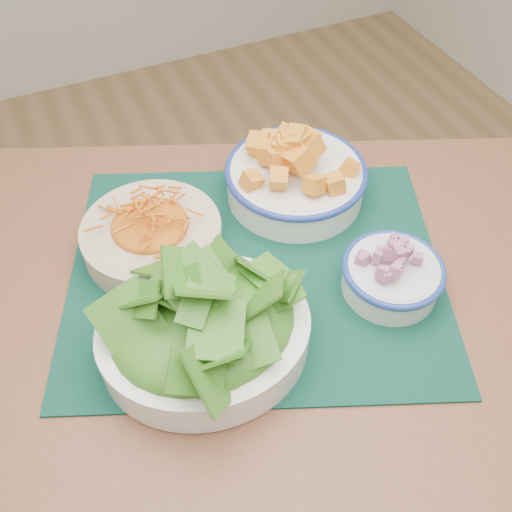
{
  "coord_description": "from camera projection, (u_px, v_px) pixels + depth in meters",
  "views": [
    {
      "loc": [
        -0.11,
        -0.39,
        1.42
      ],
      "look_at": [
        0.11,
        0.11,
        0.78
      ],
      "focal_mm": 40.0,
      "sensor_mm": 36.0,
      "label": 1
    }
  ],
  "objects": [
    {
      "name": "squash_bowl",
      "position": [
        296.0,
        172.0,
        0.94
      ],
      "size": [
        0.27,
        0.27,
        0.11
      ],
      "rotation": [
        0.0,
        0.0,
        -0.17
      ],
      "color": "white",
      "rests_on": "placemat"
    },
    {
      "name": "placemat",
      "position": [
        256.0,
        270.0,
        0.87
      ],
      "size": [
        0.69,
        0.64,
        0.0
      ],
      "primitive_type": "cube",
      "rotation": [
        0.0,
        0.0,
        -0.39
      ],
      "color": "black",
      "rests_on": "table"
    },
    {
      "name": "table",
      "position": [
        288.0,
        335.0,
        0.93
      ],
      "size": [
        1.26,
        1.07,
        0.75
      ],
      "rotation": [
        0.0,
        0.0,
        -0.39
      ],
      "color": "brown",
      "rests_on": "ground"
    },
    {
      "name": "onion_bowl",
      "position": [
        393.0,
        272.0,
        0.82
      ],
      "size": [
        0.16,
        0.16,
        0.07
      ],
      "rotation": [
        0.0,
        0.0,
        -0.18
      ],
      "color": "silver",
      "rests_on": "placemat"
    },
    {
      "name": "lettuce_bowl",
      "position": [
        204.0,
        324.0,
        0.73
      ],
      "size": [
        0.31,
        0.28,
        0.13
      ],
      "rotation": [
        0.0,
        0.0,
        -0.15
      ],
      "color": "white",
      "rests_on": "placemat"
    },
    {
      "name": "carrot_bowl",
      "position": [
        151.0,
        232.0,
        0.87
      ],
      "size": [
        0.22,
        0.22,
        0.08
      ],
      "rotation": [
        0.0,
        0.0,
        -0.01
      ],
      "color": "beige",
      "rests_on": "placemat"
    }
  ]
}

